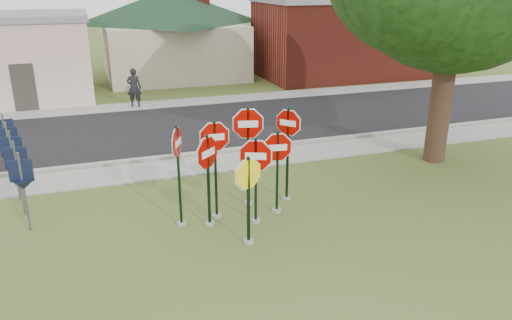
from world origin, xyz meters
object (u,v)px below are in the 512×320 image
object	(u,v)px
stop_sign_center	(256,169)
pedestrian	(134,88)
stop_sign_yellow	(248,191)
stop_sign_left	(208,168)

from	to	relation	value
stop_sign_center	pedestrian	size ratio (longest dim) A/B	1.28
stop_sign_yellow	stop_sign_left	xyz separation A→B (m)	(-0.63, 1.16, 0.20)
stop_sign_yellow	stop_sign_left	bearing A→B (deg)	118.70
stop_sign_yellow	pedestrian	distance (m)	14.03
stop_sign_center	stop_sign_left	world-z (taller)	stop_sign_left
stop_sign_left	stop_sign_yellow	bearing A→B (deg)	-61.30
stop_sign_yellow	pedestrian	size ratio (longest dim) A/B	1.22
stop_sign_center	pedestrian	xyz separation A→B (m)	(-1.54, 13.04, -0.45)
stop_sign_center	stop_sign_yellow	world-z (taller)	stop_sign_center
stop_sign_left	pedestrian	distance (m)	12.84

